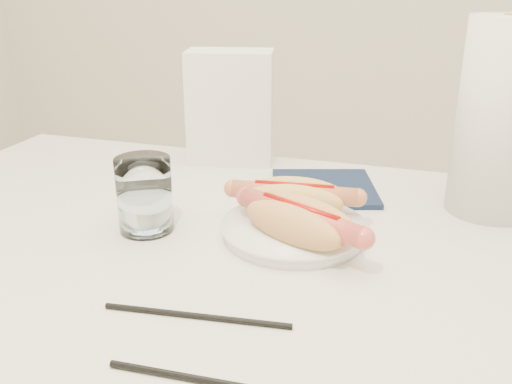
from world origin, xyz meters
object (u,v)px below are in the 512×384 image
(napkin_box, at_px, (231,107))
(table, at_px, (227,283))
(paper_towel_roll, at_px, (502,119))
(plate, at_px, (294,231))
(hotdog_left, at_px, (294,198))
(hotdog_right, at_px, (300,222))
(water_glass, at_px, (145,195))

(napkin_box, bearing_deg, table, -84.02)
(napkin_box, bearing_deg, paper_towel_roll, -25.91)
(napkin_box, bearing_deg, plate, -68.48)
(hotdog_left, relative_size, napkin_box, 0.87)
(table, distance_m, napkin_box, 0.40)
(paper_towel_roll, bearing_deg, plate, -145.73)
(table, distance_m, hotdog_right, 0.14)
(table, bearing_deg, hotdog_right, 10.55)
(table, xyz_separation_m, napkin_box, (-0.12, 0.35, 0.17))
(plate, xyz_separation_m, napkin_box, (-0.20, 0.30, 0.10))
(table, relative_size, hotdog_right, 6.30)
(water_glass, bearing_deg, plate, 10.91)
(table, relative_size, hotdog_left, 6.43)
(water_glass, distance_m, napkin_box, 0.34)
(plate, bearing_deg, napkin_box, 124.03)
(hotdog_right, bearing_deg, table, -144.18)
(hotdog_right, bearing_deg, napkin_box, 148.30)
(plate, height_order, napkin_box, napkin_box)
(hotdog_right, relative_size, napkin_box, 0.89)
(table, bearing_deg, plate, 33.74)
(paper_towel_roll, bearing_deg, hotdog_right, -138.97)
(hotdog_left, bearing_deg, hotdog_right, -77.24)
(table, distance_m, hotdog_left, 0.16)
(hotdog_right, bearing_deg, water_glass, -153.73)
(hotdog_left, distance_m, hotdog_right, 0.09)
(table, relative_size, plate, 6.03)
(hotdog_left, xyz_separation_m, hotdog_right, (0.03, -0.08, 0.00))
(plate, height_order, water_glass, water_glass)
(hotdog_left, bearing_deg, table, -131.03)
(plate, bearing_deg, hotdog_right, -65.99)
(water_glass, height_order, napkin_box, napkin_box)
(hotdog_left, distance_m, napkin_box, 0.32)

